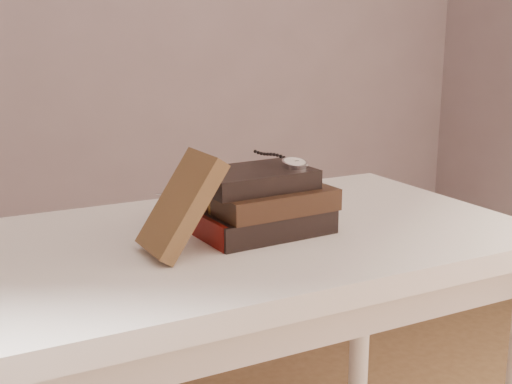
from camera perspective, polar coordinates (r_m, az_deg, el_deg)
table at (r=1.25m, az=-0.69°, el=-7.38°), size 1.00×0.60×0.75m
book_stack at (r=1.20m, az=0.48°, el=-0.94°), size 0.24×0.17×0.11m
journal at (r=1.08m, az=-6.37°, el=-1.07°), size 0.13×0.11×0.16m
pocket_watch at (r=1.21m, az=3.07°, el=2.53°), size 0.05×0.15×0.02m
eyeglasses at (r=1.22m, az=-4.72°, el=-0.12°), size 0.10×0.12×0.05m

